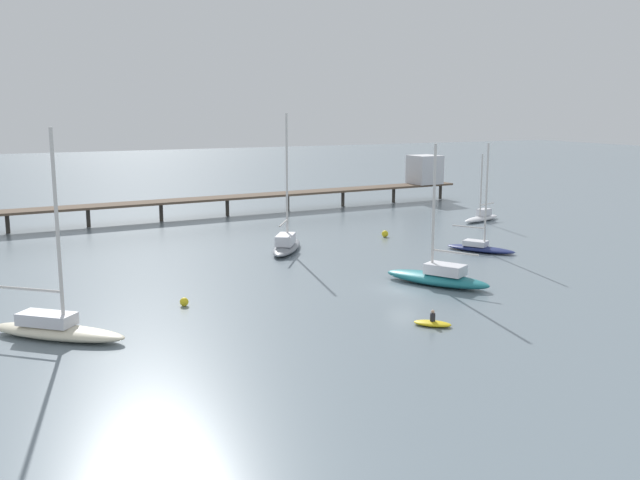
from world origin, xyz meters
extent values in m
plane|color=slate|center=(0.00, 0.00, 0.00)|extent=(400.00, 400.00, 0.00)
cube|color=brown|center=(0.00, 45.00, 2.49)|extent=(76.86, 8.91, 0.30)
cylinder|color=#38332D|center=(-27.98, 43.15, 1.17)|extent=(0.50, 0.50, 2.34)
cylinder|color=#38332D|center=(-18.65, 43.77, 1.17)|extent=(0.50, 0.50, 2.34)
cylinder|color=#38332D|center=(-9.33, 44.38, 1.17)|extent=(0.50, 0.50, 2.34)
cylinder|color=#38332D|center=(0.00, 45.00, 1.17)|extent=(0.50, 0.50, 2.34)
cylinder|color=#38332D|center=(9.33, 45.62, 1.17)|extent=(0.50, 0.50, 2.34)
cylinder|color=#38332D|center=(18.65, 46.24, 1.17)|extent=(0.50, 0.50, 2.34)
cylinder|color=#38332D|center=(27.98, 46.86, 1.17)|extent=(0.50, 0.50, 2.34)
cylinder|color=#38332D|center=(37.31, 47.47, 1.17)|extent=(0.50, 0.50, 2.34)
cube|color=silver|center=(33.96, 47.25, 4.90)|extent=(4.63, 4.63, 4.52)
ellipsoid|color=navy|center=(15.68, 9.77, 0.28)|extent=(5.64, 7.39, 0.55)
cube|color=silver|center=(15.38, 10.27, 0.83)|extent=(2.53, 2.81, 0.56)
cylinder|color=silver|center=(15.87, 9.46, 5.88)|extent=(0.21, 0.21, 10.66)
cylinder|color=silver|center=(14.96, 10.98, 2.47)|extent=(1.97, 3.12, 0.17)
ellipsoid|color=beige|center=(-27.05, -0.92, 0.44)|extent=(8.85, 8.29, 0.87)
cube|color=silver|center=(-27.63, -0.40, 1.26)|extent=(3.87, 3.71, 0.79)
cylinder|color=silver|center=(-26.68, -1.25, 7.24)|extent=(0.24, 0.24, 12.74)
cylinder|color=silver|center=(-28.49, 0.38, 3.16)|extent=(3.74, 3.39, 0.19)
ellipsoid|color=#1E727A|center=(3.36, 0.08, 0.51)|extent=(6.92, 9.48, 1.02)
cube|color=silver|center=(3.73, -0.57, 1.45)|extent=(3.22, 3.73, 0.86)
cylinder|color=silver|center=(3.13, 0.49, 6.44)|extent=(0.23, 0.23, 10.84)
cylinder|color=silver|center=(4.14, -1.30, 2.97)|extent=(2.17, 3.67, 0.19)
ellipsoid|color=white|center=(28.51, 25.82, 0.34)|extent=(7.47, 4.05, 0.68)
cube|color=silver|center=(29.06, 26.02, 1.12)|extent=(2.25, 1.77, 0.88)
cylinder|color=silver|center=(28.16, 25.70, 4.74)|extent=(0.21, 0.21, 8.11)
cylinder|color=silver|center=(29.67, 26.23, 2.14)|extent=(3.08, 1.23, 0.17)
ellipsoid|color=gray|center=(-2.34, 18.89, 0.42)|extent=(7.02, 9.01, 0.83)
cube|color=silver|center=(-2.74, 18.28, 1.35)|extent=(3.17, 3.64, 1.04)
cylinder|color=silver|center=(-2.09, 19.28, 7.51)|extent=(0.23, 0.23, 13.35)
cylinder|color=silver|center=(-3.28, 17.45, 3.23)|extent=(2.55, 3.76, 0.18)
ellipsoid|color=yellow|center=(-3.58, -9.32, 0.17)|extent=(2.65, 2.68, 0.35)
cylinder|color=#26262D|center=(-3.58, -9.32, 0.62)|extent=(0.51, 0.51, 0.55)
sphere|color=tan|center=(-3.58, -9.32, 1.02)|extent=(0.24, 0.24, 0.24)
sphere|color=yellow|center=(-17.61, 3.02, 0.33)|extent=(0.66, 0.66, 0.66)
sphere|color=yellow|center=(11.06, 21.34, 0.39)|extent=(0.77, 0.77, 0.77)
camera|label=1|loc=(-31.18, -48.41, 14.87)|focal=40.15mm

